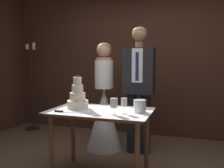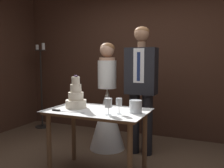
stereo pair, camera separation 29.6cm
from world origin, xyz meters
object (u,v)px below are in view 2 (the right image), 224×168
Objects in this scene: cake_table at (97,119)px; hurricane_candle at (136,107)px; wine_glass_near at (119,103)px; cake_knife at (62,111)px; wine_glass_middle at (108,103)px; bride at (107,110)px; groom at (141,83)px; tiered_cake at (76,98)px; candle_stand at (42,90)px.

hurricane_candle is (0.46, 0.03, 0.18)m from cake_table.
cake_knife is at bearing -168.17° from wine_glass_near.
wine_glass_middle is (0.22, -0.18, 0.24)m from cake_table.
cake_knife is 1.10m from bride.
groom reaches higher than cake_table.
groom is at bearing 92.73° from wine_glass_near.
wine_glass_near is (0.61, -0.11, 0.00)m from tiered_cake.
bride is at bearing -18.37° from candle_stand.
cake_knife is at bearing -144.53° from cake_table.
hurricane_candle is at bearing -48.76° from bride.
wine_glass_near is at bearing -17.99° from cake_table.
groom is at bearing 56.23° from tiered_cake.
cake_table is 0.38m from tiered_cake.
hurricane_candle is 0.86m from groom.
wine_glass_near reaches higher than cake_table.
cake_table is at bearing -72.62° from bride.
bride is 0.89× the size of groom.
tiered_cake is at bearing -178.74° from hurricane_candle.
groom reaches higher than hurricane_candle.
tiered_cake is 0.98× the size of cake_knife.
bride reaches higher than tiered_cake.
wine_glass_near is (0.64, 0.13, 0.12)m from cake_knife.
groom is (0.27, 0.85, 0.36)m from cake_table.
wine_glass_middle is at bearing 1.52° from cake_knife.
groom is at bearing 57.10° from cake_knife.
wine_glass_middle is at bearing -138.26° from wine_glass_near.
candle_stand reaches higher than cake_table.
hurricane_candle is 1.12m from bride.
bride is at bearing 82.51° from cake_knife.
bride is (0.03, 0.84, -0.31)m from tiered_cake.
bride is at bearing 131.24° from hurricane_candle.
groom reaches higher than wine_glass_middle.
bride is at bearing 88.03° from tiered_cake.
groom is (0.60, 1.08, 0.24)m from cake_knife.
hurricane_candle is (0.23, 0.21, -0.06)m from wine_glass_middle.
wine_glass_middle is (-0.09, -0.08, -0.00)m from wine_glass_near.
wine_glass_near is 0.97× the size of wine_glass_middle.
tiered_cake is at bearing 169.57° from wine_glass_near.
cake_knife is at bearing -118.80° from groom.
cake_knife is at bearing -174.38° from wine_glass_middle.
cake_knife is 0.83m from hurricane_candle.
wine_glass_near is 0.10× the size of groom.
cake_table is at bearing -176.61° from hurricane_candle.
groom is at bearing -0.06° from bride.
wine_glass_middle is at bearing -138.35° from hurricane_candle.
hurricane_candle is at bearing 3.39° from cake_table.
cake_table is 0.64× the size of groom.
candle_stand is at bearing 130.63° from cake_knife.
cake_table is at bearing 140.71° from wine_glass_middle.
candle_stand is (-1.63, 1.65, -0.03)m from cake_knife.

